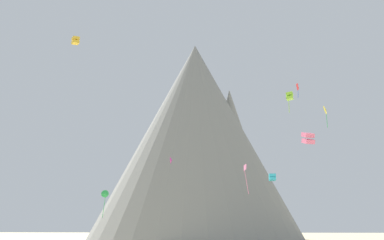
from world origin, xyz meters
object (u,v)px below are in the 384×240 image
Objects in this scene: kite_red_high at (298,88)px; kite_gold_high at (76,40)px; kite_pink_low at (246,172)px; kite_yellow_mid at (326,110)px; kite_green_low at (105,194)px; kite_lime_mid at (290,96)px; kite_magenta_mid at (171,160)px; kite_cyan_low at (272,177)px; rock_massif at (200,140)px; kite_rainbow_low at (308,138)px.

kite_red_high reaches higher than kite_gold_high.
kite_pink_low is at bearing 156.60° from kite_red_high.
kite_green_low is (-38.18, 3.51, -13.56)m from kite_yellow_mid.
kite_lime_mid is 16.03m from kite_red_high.
kite_gold_high reaches higher than kite_green_low.
kite_green_low is 42.17m from kite_red_high.
kite_magenta_mid is at bearing 101.65° from kite_yellow_mid.
kite_pink_low is 10.60m from kite_cyan_low.
kite_pink_low is 3.87× the size of kite_magenta_mid.
kite_lime_mid is at bearing -168.98° from kite_red_high.
kite_red_high is at bearing -59.85° from rock_massif.
kite_rainbow_low is 1.27× the size of kite_gold_high.
kite_gold_high is at bearing 41.41° from kite_cyan_low.
kite_yellow_mid is 0.79× the size of kite_green_low.
kite_pink_low is 1.47× the size of kite_lime_mid.
kite_yellow_mid is 3.01× the size of kite_gold_high.
kite_gold_high is at bearing 127.72° from kite_lime_mid.
rock_massif is 17.33× the size of kite_yellow_mid.
kite_lime_mid reaches higher than kite_yellow_mid.
kite_cyan_low is 43.36m from kite_gold_high.
kite_yellow_mid is 2.96× the size of kite_magenta_mid.
kite_green_low is 3.73× the size of kite_magenta_mid.
kite_yellow_mid is 41.75m from kite_gold_high.
kite_rainbow_low is at bearing 169.10° from kite_yellow_mid.
kite_magenta_mid is (-25.94, -1.25, -8.34)m from kite_yellow_mid.
kite_magenta_mid is 1.02× the size of kite_gold_high.
kite_lime_mid is 18.23m from kite_cyan_low.
kite_rainbow_low is at bearing 44.60° from kite_gold_high.
kite_pink_low reaches higher than kite_green_low.
kite_red_high reaches higher than kite_lime_mid.
kite_green_low is at bearing -56.90° from kite_rainbow_low.
kite_gold_high reaches higher than kite_lime_mid.
kite_lime_mid is 22.02m from kite_magenta_mid.
kite_green_low is at bearing 128.08° from kite_red_high.
rock_massif is 13.25× the size of kite_pink_low.
kite_rainbow_low is 0.33× the size of kite_green_low.
rock_massif is 49.95m from kite_pink_low.
kite_magenta_mid reaches higher than kite_green_low.
kite_red_high is (21.55, -37.11, 2.87)m from rock_massif.
kite_gold_high is (-31.38, -13.17, 4.89)m from kite_lime_mid.
kite_lime_mid is at bearing -21.89° from kite_green_low.
kite_yellow_mid is at bearing -91.32° from kite_magenta_mid.
kite_magenta_mid is (-1.93, -49.26, -13.07)m from rock_massif.
kite_cyan_low is at bearing -107.84° from kite_rainbow_low.
rock_massif is 51.26× the size of kite_magenta_mid.
kite_yellow_mid is at bearing -129.62° from kite_rainbow_low.
kite_rainbow_low is 35.19m from kite_red_high.
kite_rainbow_low is at bearing -138.56° from kite_pink_low.
kite_yellow_mid is 40.66m from kite_green_low.
kite_rainbow_low is at bearing -162.30° from kite_red_high.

